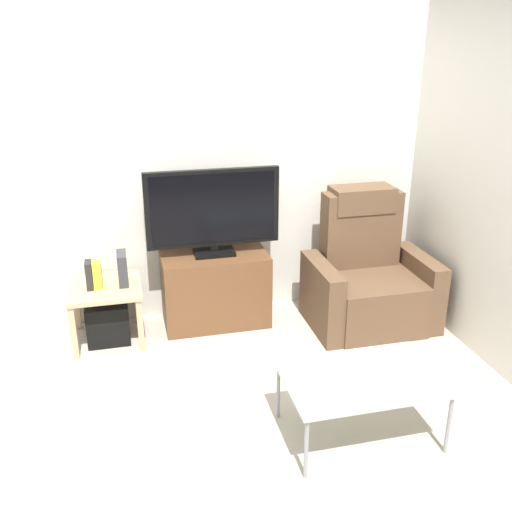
% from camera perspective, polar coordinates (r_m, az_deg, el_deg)
% --- Properties ---
extents(ground_plane, '(6.40, 6.40, 0.00)m').
position_cam_1_polar(ground_plane, '(4.06, -2.65, -12.17)').
color(ground_plane, '#B2A899').
extents(wall_back, '(6.40, 0.06, 2.60)m').
position_cam_1_polar(wall_back, '(4.60, -5.73, 9.45)').
color(wall_back, silver).
rests_on(wall_back, ground).
extents(wall_side, '(0.06, 4.48, 2.60)m').
position_cam_1_polar(wall_side, '(4.27, 22.79, 6.97)').
color(wall_side, silver).
rests_on(wall_side, ground).
extents(tv_stand, '(0.84, 0.43, 0.60)m').
position_cam_1_polar(tv_stand, '(4.66, -4.03, -3.31)').
color(tv_stand, brown).
rests_on(tv_stand, ground).
extents(television, '(1.04, 0.20, 0.68)m').
position_cam_1_polar(television, '(4.45, -4.29, 4.52)').
color(television, black).
rests_on(television, tv_stand).
extents(recliner_armchair, '(0.98, 0.78, 1.08)m').
position_cam_1_polar(recliner_armchair, '(4.76, 11.02, -2.19)').
color(recliner_armchair, brown).
rests_on(recliner_armchair, ground).
extents(side_table, '(0.54, 0.54, 0.45)m').
position_cam_1_polar(side_table, '(4.52, -14.72, -3.69)').
color(side_table, tan).
rests_on(side_table, ground).
extents(subwoofer_box, '(0.32, 0.32, 0.32)m').
position_cam_1_polar(subwoofer_box, '(4.61, -14.46, -6.20)').
color(subwoofer_box, black).
rests_on(subwoofer_box, ground).
extents(book_leftmost, '(0.05, 0.12, 0.21)m').
position_cam_1_polar(book_leftmost, '(4.43, -16.22, -1.83)').
color(book_leftmost, '#262626').
rests_on(book_leftmost, side_table).
extents(book_middle, '(0.04, 0.10, 0.21)m').
position_cam_1_polar(book_middle, '(4.43, -15.63, -1.79)').
color(book_middle, gold).
rests_on(book_middle, side_table).
extents(book_rightmost, '(0.03, 0.11, 0.20)m').
position_cam_1_polar(book_rightmost, '(4.43, -15.23, -1.82)').
color(book_rightmost, gold).
rests_on(book_rightmost, side_table).
extents(game_console, '(0.07, 0.20, 0.25)m').
position_cam_1_polar(game_console, '(4.45, -13.09, -1.20)').
color(game_console, '#333338').
rests_on(game_console, side_table).
extents(coffee_table, '(0.90, 0.60, 0.40)m').
position_cam_1_polar(coffee_table, '(3.43, 10.44, -12.01)').
color(coffee_table, '#B2C6C1').
rests_on(coffee_table, ground).
extents(cell_phone, '(0.15, 0.16, 0.01)m').
position_cam_1_polar(cell_phone, '(3.46, 10.27, -11.15)').
color(cell_phone, '#B7B7BC').
rests_on(cell_phone, coffee_table).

